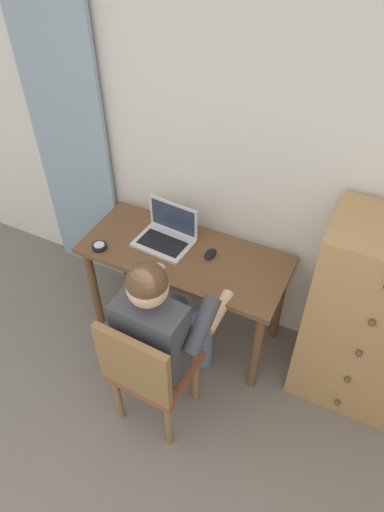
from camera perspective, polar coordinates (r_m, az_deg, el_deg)
wall_back at (r=2.58m, az=9.68°, el=11.25°), size 4.80×0.05×2.50m
curtain_panel at (r=3.18m, az=-15.04°, el=13.60°), size 0.58×0.03×2.18m
desk at (r=2.82m, az=-0.92°, el=-1.29°), size 1.28×0.55×0.73m
dresser at (r=2.69m, az=21.26°, el=-7.55°), size 0.64×0.49×1.26m
chair at (r=2.50m, az=-5.59°, el=-14.04°), size 0.44×0.42×0.89m
person_seated at (r=2.43m, az=-3.53°, el=-8.57°), size 0.54×0.60×1.21m
laptop at (r=2.80m, az=-3.20°, el=2.77°), size 0.36×0.27×0.24m
computer_mouse at (r=2.71m, az=2.34°, el=0.27°), size 0.07×0.10×0.03m
desk_clock at (r=2.82m, az=-11.60°, el=1.18°), size 0.09×0.09×0.03m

